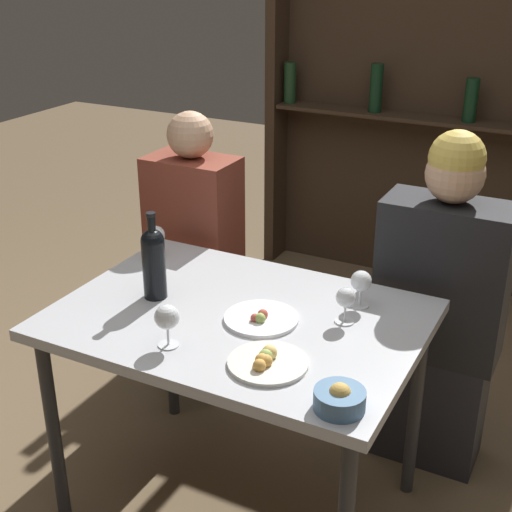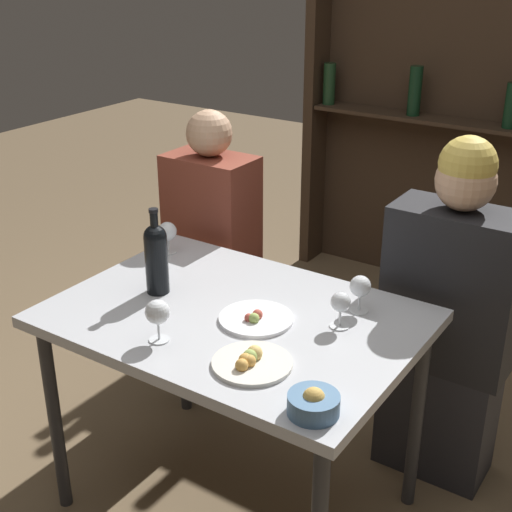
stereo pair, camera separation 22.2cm
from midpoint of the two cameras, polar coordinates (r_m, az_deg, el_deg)
ground_plane at (r=2.64m, az=-3.80°, el=-19.19°), size 10.00×10.00×0.00m
dining_table at (r=2.24m, az=-4.28°, el=-6.42°), size 1.11×0.79×0.75m
wine_rack_wall at (r=3.89m, az=11.80°, el=12.72°), size 1.73×0.21×2.15m
wine_bottle at (r=2.28m, az=-10.97°, el=-0.38°), size 0.07×0.07×0.29m
wine_glass_0 at (r=2.02m, az=-10.29°, el=-4.99°), size 0.07×0.07×0.13m
wine_glass_1 at (r=2.12m, az=4.23°, el=-3.53°), size 0.06×0.06×0.11m
wine_glass_2 at (r=2.60m, az=-10.49°, el=1.52°), size 0.07×0.07×0.12m
wine_glass_3 at (r=2.22m, az=5.58°, el=-2.18°), size 0.07×0.07×0.12m
food_plate_0 at (r=1.94m, az=-2.42°, el=-8.52°), size 0.22×0.22×0.05m
food_plate_1 at (r=2.16m, az=-2.57°, el=-5.09°), size 0.23×0.23×0.04m
snack_bowl at (r=1.77m, az=3.09°, el=-11.45°), size 0.13×0.13×0.07m
seated_person_left at (r=2.96m, az=-7.04°, el=-0.83°), size 0.35×0.22×1.22m
seated_person_right at (r=2.57m, az=12.02°, el=-4.64°), size 0.44×0.22×1.26m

